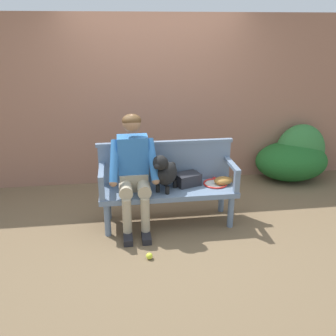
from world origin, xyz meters
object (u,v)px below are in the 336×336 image
object	(u,v)px
tennis_ball	(149,256)
sports_bag	(188,179)
dog_on_bench	(165,172)
baseball_glove	(223,181)
tennis_racket	(215,183)
person_seated	(134,168)
garden_bench	(168,193)

from	to	relation	value
tennis_ball	sports_bag	bearing A→B (deg)	55.98
dog_on_bench	baseball_glove	world-z (taller)	dog_on_bench
tennis_racket	sports_bag	bearing A→B (deg)	179.06
dog_on_bench	tennis_racket	size ratio (longest dim) A/B	0.79
person_seated	tennis_racket	size ratio (longest dim) A/B	2.27
sports_bag	tennis_ball	world-z (taller)	sports_bag
person_seated	tennis_ball	size ratio (longest dim) A/B	19.95
tennis_ball	garden_bench	bearing A→B (deg)	68.13
tennis_racket	person_seated	bearing A→B (deg)	-175.43
dog_on_bench	tennis_ball	bearing A→B (deg)	-110.61
baseball_glove	sports_bag	bearing A→B (deg)	165.77
dog_on_bench	tennis_racket	world-z (taller)	dog_on_bench
person_seated	sports_bag	bearing A→B (deg)	7.45
baseball_glove	person_seated	bearing A→B (deg)	173.67
tennis_racket	tennis_ball	size ratio (longest dim) A/B	8.77
dog_on_bench	sports_bag	bearing A→B (deg)	25.82
baseball_glove	sports_bag	distance (m)	0.42
sports_bag	tennis_ball	xyz separation A→B (m)	(-0.53, -0.79, -0.48)
garden_bench	dog_on_bench	bearing A→B (deg)	-122.27
dog_on_bench	tennis_racket	bearing A→B (deg)	12.14
person_seated	baseball_glove	world-z (taller)	person_seated
garden_bench	baseball_glove	bearing A→B (deg)	2.27
person_seated	dog_on_bench	bearing A→B (deg)	-9.29
sports_bag	dog_on_bench	bearing A→B (deg)	-154.18
tennis_ball	baseball_glove	bearing A→B (deg)	38.09
sports_bag	garden_bench	bearing A→B (deg)	-164.39
garden_bench	baseball_glove	distance (m)	0.67
garden_bench	tennis_racket	distance (m)	0.58
dog_on_bench	sports_bag	world-z (taller)	dog_on_bench
dog_on_bench	garden_bench	bearing A→B (deg)	57.73
sports_bag	tennis_racket	bearing A→B (deg)	-0.94
baseball_glove	tennis_ball	size ratio (longest dim) A/B	3.33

